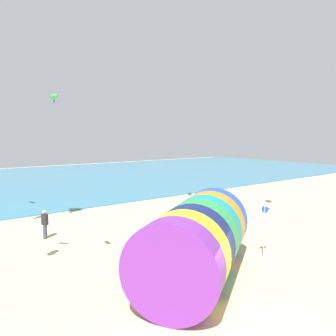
{
  "coord_description": "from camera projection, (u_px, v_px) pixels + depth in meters",
  "views": [
    {
      "loc": [
        -8.07,
        -7.41,
        6.09
      ],
      "look_at": [
        0.99,
        4.47,
        4.61
      ],
      "focal_mm": 35.0,
      "sensor_mm": 36.0,
      "label": 1
    }
  ],
  "objects": [
    {
      "name": "kite_handler",
      "position": [
        236.0,
        229.0,
        18.2
      ],
      "size": [
        0.37,
        0.42,
        1.74
      ],
      "color": "#383D56",
      "rests_on": "ground"
    },
    {
      "name": "sea",
      "position": [
        1.0,
        183.0,
        41.52
      ],
      "size": [
        120.0,
        40.0,
        0.1
      ],
      "primitive_type": "cube",
      "color": "teal",
      "rests_on": "ground"
    },
    {
      "name": "giant_inflatable_tube",
      "position": [
        197.0,
        241.0,
        13.74
      ],
      "size": [
        8.08,
        6.9,
        3.39
      ],
      "color": "purple",
      "rests_on": "ground"
    },
    {
      "name": "ground_plane",
      "position": [
        224.0,
        312.0,
        11.33
      ],
      "size": [
        120.0,
        120.0,
        0.0
      ],
      "primitive_type": "plane",
      "color": "#CCBA8C"
    },
    {
      "name": "beach_flag",
      "position": [
        267.0,
        211.0,
        16.2
      ],
      "size": [
        0.47,
        0.36,
        2.66
      ],
      "color": "silver",
      "rests_on": "ground"
    },
    {
      "name": "bystander_near_water",
      "position": [
        45.0,
        224.0,
        19.36
      ],
      "size": [
        0.37,
        0.42,
        1.73
      ],
      "color": "#383D56",
      "rests_on": "ground"
    },
    {
      "name": "kite_green_parafoil",
      "position": [
        54.0,
        97.0,
        13.22
      ],
      "size": [
        0.31,
        0.73,
        0.37
      ],
      "color": "green"
    }
  ]
}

